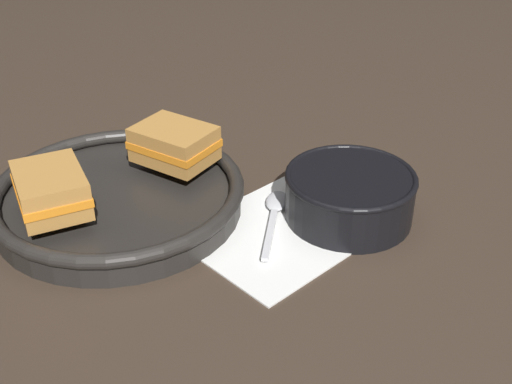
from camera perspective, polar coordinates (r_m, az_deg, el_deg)
The scene contains 7 objects.
ground_plane at distance 0.78m, azimuth 2.04°, elevation -3.65°, with size 4.00×4.00×0.00m, color #382B21.
napkin at distance 0.77m, azimuth 2.04°, elevation -3.73°, with size 0.23×0.20×0.00m.
soup_bowl at distance 0.79m, azimuth 8.32°, elevation -0.08°, with size 0.16×0.16×0.06m.
spoon at distance 0.80m, azimuth 1.73°, elevation -1.57°, with size 0.14×0.09×0.01m.
skillet at distance 0.82m, azimuth -12.08°, elevation -0.40°, with size 0.32×0.32×0.04m.
sandwich_near_left at distance 0.84m, azimuth -7.50°, elevation 4.15°, with size 0.09×0.11×0.05m.
sandwich_near_right at distance 0.77m, azimuth -17.76°, elevation 0.18°, with size 0.11×0.12×0.05m.
Camera 1 is at (-0.51, -0.38, 0.45)m, focal length 45.00 mm.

